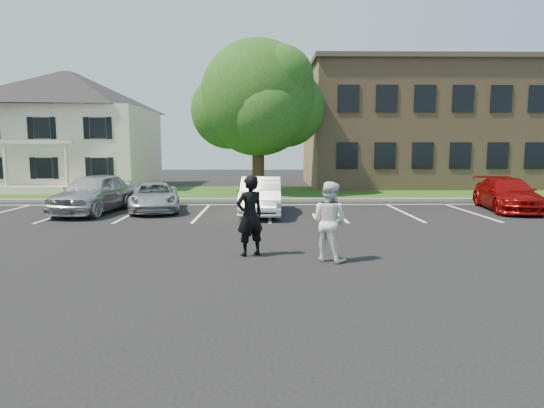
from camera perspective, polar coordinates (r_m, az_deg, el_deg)
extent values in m
plane|color=black|center=(10.92, 0.08, -7.17)|extent=(90.00, 90.00, 0.00)
cube|color=gray|center=(22.74, -0.43, 0.50)|extent=(40.00, 0.30, 0.15)
cube|color=#17470C|center=(26.72, -0.49, 1.41)|extent=(44.00, 8.00, 0.08)
cube|color=silver|center=(20.50, -24.52, -1.07)|extent=(0.12, 5.20, 0.01)
cube|color=silver|center=(19.54, -16.98, -1.11)|extent=(0.12, 5.20, 0.01)
cube|color=silver|center=(18.96, -8.82, -1.13)|extent=(0.12, 5.20, 0.01)
cube|color=silver|center=(18.78, -0.33, -1.12)|extent=(0.12, 5.20, 0.01)
cube|color=silver|center=(19.01, 8.14, -1.09)|extent=(0.12, 5.20, 0.01)
cube|color=silver|center=(19.65, 16.24, -1.04)|extent=(0.12, 5.20, 0.01)
cube|color=silver|center=(20.64, 23.68, -0.97)|extent=(0.12, 5.20, 0.01)
cube|color=silver|center=(21.96, 30.35, -0.90)|extent=(0.12, 5.20, 0.01)
cube|color=silver|center=(21.51, 3.33, -0.08)|extent=(34.00, 0.12, 0.01)
cube|color=beige|center=(33.16, -23.78, 6.35)|extent=(10.00, 8.00, 5.20)
pyramid|color=black|center=(33.37, -24.12, 12.88)|extent=(10.30, 8.24, 2.40)
cube|color=beige|center=(29.35, -26.79, 1.57)|extent=(4.00, 1.60, 0.50)
cylinder|color=beige|center=(29.54, -30.39, 3.53)|extent=(0.18, 0.18, 2.70)
cylinder|color=beige|center=(28.02, -24.32, 3.73)|extent=(0.18, 0.18, 2.70)
cube|color=beige|center=(28.71, -27.63, 6.92)|extent=(4.20, 0.25, 0.20)
cube|color=black|center=(29.52, -26.69, 4.04)|extent=(0.90, 0.06, 1.20)
cube|color=black|center=(29.52, -26.95, 8.50)|extent=(0.90, 0.06, 1.20)
cube|color=black|center=(29.81, -27.82, 4.00)|extent=(0.32, 0.05, 1.25)
cube|color=black|center=(29.24, -25.55, 4.08)|extent=(0.32, 0.05, 1.25)
cube|color=#8E704F|center=(35.56, 22.90, 8.67)|extent=(22.00, 10.00, 8.00)
cube|color=#463B33|center=(35.95, 23.23, 15.28)|extent=(22.40, 10.40, 0.30)
cube|color=black|center=(28.00, 9.41, 6.01)|extent=(1.30, 0.06, 1.60)
cube|color=black|center=(28.15, 9.56, 12.94)|extent=(1.30, 0.06, 1.60)
cube|color=black|center=(28.50, 13.99, 5.91)|extent=(1.30, 0.06, 1.60)
cube|color=black|center=(28.65, 14.20, 12.72)|extent=(1.30, 0.06, 1.60)
cube|color=black|center=(29.17, 18.38, 5.78)|extent=(1.30, 0.06, 1.60)
cube|color=black|center=(29.31, 18.65, 12.44)|extent=(1.30, 0.06, 1.60)
cube|color=black|center=(30.01, 22.55, 5.63)|extent=(1.30, 0.06, 1.60)
cube|color=black|center=(30.14, 22.87, 12.10)|extent=(1.30, 0.06, 1.60)
cube|color=black|center=(30.99, 26.47, 5.46)|extent=(1.30, 0.06, 1.60)
cube|color=black|center=(31.12, 26.83, 11.72)|extent=(1.30, 0.06, 1.60)
cube|color=black|center=(32.11, 30.14, 5.28)|extent=(1.30, 0.06, 1.60)
cube|color=black|center=(32.24, 30.52, 11.32)|extent=(1.30, 0.06, 1.60)
cylinder|color=black|center=(26.51, -1.74, 4.74)|extent=(0.70, 0.70, 3.20)
sphere|color=#174717|center=(26.63, -1.77, 13.16)|extent=(6.60, 6.60, 6.60)
sphere|color=#174717|center=(27.30, 1.69, 11.95)|extent=(4.60, 4.60, 4.60)
sphere|color=#174717|center=(27.04, -5.43, 11.55)|extent=(4.40, 4.40, 4.40)
sphere|color=#174717|center=(25.05, -0.88, 11.47)|extent=(4.00, 4.00, 4.00)
sphere|color=#174717|center=(28.27, -2.97, 13.41)|extent=(4.20, 4.20, 4.20)
sphere|color=#174717|center=(25.86, 0.95, 15.35)|extent=(3.80, 3.80, 3.80)
imported|color=black|center=(11.31, -2.80, -1.48)|extent=(0.88, 0.79, 2.02)
imported|color=white|center=(10.88, 7.14, -2.17)|extent=(1.17, 1.12, 1.90)
imported|color=#B3B4B9|center=(20.17, -21.48, 1.29)|extent=(2.48, 5.01, 1.64)
imported|color=#ACAFB4|center=(19.93, -14.52, 0.84)|extent=(2.84, 4.62, 1.19)
imported|color=white|center=(18.39, -1.38, 1.05)|extent=(1.67, 4.59, 1.50)
imported|color=#830706|center=(22.01, 27.45, 1.09)|extent=(2.72, 5.02, 1.38)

